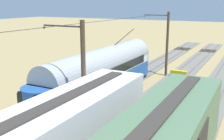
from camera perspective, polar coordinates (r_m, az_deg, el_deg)
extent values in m
plane|color=#937F51|center=(21.35, 5.66, -8.74)|extent=(220.00, 220.00, 0.00)
cube|color=#666059|center=(20.24, 17.40, -10.49)|extent=(2.80, 80.00, 0.10)
cube|color=#59544C|center=(20.33, 15.41, -9.97)|extent=(0.07, 80.00, 0.08)
cube|color=#59544C|center=(20.11, 19.45, -10.54)|extent=(0.07, 80.00, 0.08)
cube|color=#666059|center=(21.34, 5.66, -8.62)|extent=(2.80, 80.00, 0.10)
cube|color=#59544C|center=(21.56, 3.89, -8.08)|extent=(0.07, 80.00, 0.08)
cube|color=#59544C|center=(21.06, 7.49, -8.71)|extent=(0.07, 80.00, 0.08)
cube|color=#2D2316|center=(51.48, 19.43, 3.98)|extent=(2.50, 0.24, 0.08)
cube|color=#2D2316|center=(50.85, 19.32, 3.87)|extent=(2.50, 0.24, 0.08)
cube|color=#2D2316|center=(50.21, 19.20, 3.76)|extent=(2.50, 0.24, 0.08)
cube|color=#2D2316|center=(49.58, 19.08, 3.66)|extent=(2.50, 0.24, 0.08)
cube|color=#2D2316|center=(48.94, 18.96, 3.54)|extent=(2.50, 0.24, 0.08)
cube|color=#666059|center=(23.22, -4.45, -6.70)|extent=(2.80, 80.00, 0.10)
cube|color=#59544C|center=(23.56, -5.94, -6.19)|extent=(0.07, 80.00, 0.08)
cube|color=#59544C|center=(22.83, -2.93, -6.80)|extent=(0.07, 80.00, 0.08)
cube|color=#2D2316|center=(52.29, 14.69, 4.45)|extent=(2.50, 0.24, 0.08)
cube|color=#2D2316|center=(51.67, 14.52, 4.35)|extent=(2.50, 0.24, 0.08)
cube|color=#2D2316|center=(51.04, 14.34, 4.25)|extent=(2.50, 0.24, 0.08)
cube|color=#2D2316|center=(50.42, 14.16, 4.15)|extent=(2.50, 0.24, 0.08)
cube|color=#2D2316|center=(49.79, 13.98, 4.05)|extent=(2.50, 0.24, 0.08)
cube|color=#1E4C93|center=(24.62, -1.99, -3.85)|extent=(2.65, 15.60, 0.55)
cube|color=#1E4C93|center=(24.40, -2.01, -2.17)|extent=(2.55, 15.60, 0.95)
cube|color=silver|center=(24.15, -2.03, 0.11)|extent=(2.55, 15.60, 1.05)
cylinder|color=#999EA3|center=(24.03, -2.04, 1.33)|extent=(2.65, 15.28, 2.65)
cylinder|color=#1E4C93|center=(18.37, -14.26, -7.22)|extent=(2.55, 2.55, 2.55)
cylinder|color=#1E4C93|center=(31.10, 5.13, 1.74)|extent=(2.55, 2.55, 2.55)
cube|color=black|center=(17.27, -16.97, -5.19)|extent=(1.63, 0.08, 0.36)
cube|color=black|center=(17.34, -16.99, -6.20)|extent=(1.73, 0.06, 0.80)
cube|color=black|center=(24.80, -4.62, 0.44)|extent=(0.04, 13.10, 0.80)
cube|color=black|center=(23.54, 0.71, -0.24)|extent=(0.04, 13.10, 0.80)
cylinder|color=silver|center=(17.62, -16.97, -9.19)|extent=(0.24, 0.06, 0.24)
cube|color=gray|center=(18.04, -16.62, -11.84)|extent=(1.94, 0.12, 0.20)
cylinder|color=black|center=(27.69, 2.67, 6.95)|extent=(0.07, 4.44, 1.20)
cylinder|color=black|center=(21.16, -10.51, -7.50)|extent=(0.10, 0.76, 0.76)
cylinder|color=black|center=(20.35, -7.31, -8.26)|extent=(0.10, 0.76, 0.76)
cylinder|color=black|center=(29.21, 1.67, -1.31)|extent=(0.10, 0.76, 0.76)
cylinder|color=black|center=(28.63, 4.25, -1.66)|extent=(0.10, 0.76, 0.76)
cube|color=#332D28|center=(11.79, 11.57, -7.17)|extent=(0.70, 10.10, 0.08)
cylinder|color=black|center=(16.80, 12.55, -13.29)|extent=(0.10, 0.84, 0.84)
cube|color=#332D28|center=(11.87, -12.75, -7.09)|extent=(0.70, 12.46, 0.08)
cube|color=black|center=(13.58, -17.20, -13.46)|extent=(0.06, 2.20, 2.56)
cylinder|color=black|center=(17.20, -3.28, -12.29)|extent=(0.10, 0.84, 0.84)
cylinder|color=black|center=(16.58, 1.08, -13.33)|extent=(0.10, 0.84, 0.84)
cylinder|color=#423323|center=(31.62, 11.34, 5.21)|extent=(0.28, 0.28, 7.20)
cylinder|color=#2D2D2D|center=(31.75, 9.12, 11.15)|extent=(2.84, 0.10, 0.10)
sphere|color=#334733|center=(32.24, 6.69, 11.00)|extent=(0.16, 0.16, 0.16)
cylinder|color=#423323|center=(16.55, -5.87, -2.26)|extent=(0.28, 0.28, 7.20)
cylinder|color=#2D2D2D|center=(16.81, -10.21, 8.95)|extent=(2.84, 0.10, 0.10)
sphere|color=#334733|center=(17.73, -13.85, 8.52)|extent=(0.16, 0.16, 0.16)
cylinder|color=black|center=(31.75, 9.12, 11.15)|extent=(2.84, 0.02, 0.02)
cube|color=#B2A519|center=(31.68, 13.66, -0.80)|extent=(1.80, 0.60, 0.80)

